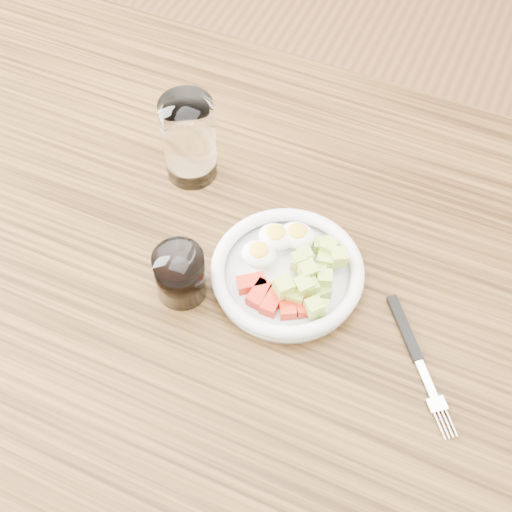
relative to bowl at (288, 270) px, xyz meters
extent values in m
plane|color=brown|center=(-0.04, -0.01, -0.79)|extent=(4.00, 4.00, 0.00)
cube|color=brown|center=(-0.69, 0.34, -0.42)|extent=(0.07, 0.07, 0.73)
cube|color=brown|center=(-0.04, -0.01, -0.04)|extent=(1.50, 0.90, 0.04)
cylinder|color=white|center=(0.00, 0.00, -0.01)|extent=(0.20, 0.20, 0.01)
torus|color=white|center=(0.00, 0.00, 0.00)|extent=(0.21, 0.21, 0.02)
cube|color=red|center=(-0.04, -0.04, 0.00)|extent=(0.04, 0.04, 0.02)
cube|color=red|center=(-0.02, -0.05, 0.00)|extent=(0.03, 0.04, 0.02)
cube|color=red|center=(0.00, -0.05, 0.00)|extent=(0.02, 0.04, 0.02)
cube|color=red|center=(0.02, -0.05, 0.00)|extent=(0.04, 0.04, 0.02)
cube|color=red|center=(0.04, -0.04, 0.00)|extent=(0.04, 0.04, 0.02)
ellipsoid|color=white|center=(-0.03, 0.04, 0.01)|extent=(0.05, 0.04, 0.03)
ellipsoid|color=yellow|center=(-0.03, 0.04, 0.02)|extent=(0.03, 0.03, 0.01)
ellipsoid|color=white|center=(-0.01, 0.05, 0.01)|extent=(0.05, 0.04, 0.03)
ellipsoid|color=yellow|center=(-0.01, 0.05, 0.02)|extent=(0.03, 0.03, 0.01)
ellipsoid|color=white|center=(-0.04, 0.00, 0.01)|extent=(0.05, 0.04, 0.03)
ellipsoid|color=yellow|center=(-0.04, 0.00, 0.02)|extent=(0.03, 0.03, 0.01)
cube|color=#BBCC4E|center=(0.06, -0.05, 0.01)|extent=(0.03, 0.03, 0.02)
cube|color=#BBCC4E|center=(0.06, 0.03, 0.02)|extent=(0.03, 0.03, 0.02)
cube|color=#BBCC4E|center=(0.04, 0.03, 0.00)|extent=(0.03, 0.03, 0.02)
cube|color=#BBCC4E|center=(0.06, -0.04, 0.01)|extent=(0.02, 0.02, 0.02)
cube|color=#BBCC4E|center=(0.01, 0.01, 0.01)|extent=(0.02, 0.02, 0.02)
cube|color=#BBCC4E|center=(0.04, -0.02, 0.00)|extent=(0.02, 0.02, 0.02)
cube|color=#BBCC4E|center=(0.03, -0.04, 0.01)|extent=(0.02, 0.02, 0.02)
cube|color=#BBCC4E|center=(0.04, -0.02, 0.02)|extent=(0.03, 0.03, 0.02)
cube|color=#BBCC4E|center=(0.04, 0.03, 0.01)|extent=(0.03, 0.03, 0.02)
cube|color=#BBCC4E|center=(0.02, 0.01, 0.01)|extent=(0.02, 0.02, 0.02)
cube|color=#BBCC4E|center=(0.01, 0.01, 0.02)|extent=(0.02, 0.02, 0.02)
cube|color=#BBCC4E|center=(0.02, -0.04, 0.01)|extent=(0.03, 0.03, 0.02)
cube|color=#BBCC4E|center=(0.03, -0.03, 0.02)|extent=(0.03, 0.03, 0.02)
cube|color=#BBCC4E|center=(0.04, 0.04, 0.02)|extent=(0.02, 0.02, 0.02)
cube|color=#BBCC4E|center=(0.01, -0.04, 0.02)|extent=(0.03, 0.03, 0.02)
cube|color=#BBCC4E|center=(0.03, 0.06, 0.00)|extent=(0.02, 0.02, 0.02)
cube|color=#BBCC4E|center=(0.04, 0.01, 0.01)|extent=(0.02, 0.02, 0.02)
cube|color=#BBCC4E|center=(0.01, 0.02, 0.02)|extent=(0.03, 0.03, 0.02)
cube|color=#BBCC4E|center=(0.05, -0.01, 0.02)|extent=(0.02, 0.02, 0.02)
cube|color=#BBCC4E|center=(0.05, -0.02, 0.00)|extent=(0.03, 0.03, 0.02)
cube|color=#BBCC4E|center=(0.03, -0.01, 0.02)|extent=(0.03, 0.03, 0.02)
cube|color=#BBCC4E|center=(0.03, 0.05, 0.01)|extent=(0.03, 0.03, 0.02)
cube|color=black|center=(0.17, -0.01, -0.01)|extent=(0.07, 0.09, 0.01)
cube|color=silver|center=(0.22, -0.07, -0.01)|extent=(0.04, 0.05, 0.00)
cube|color=silver|center=(0.24, -0.10, -0.01)|extent=(0.03, 0.03, 0.00)
cylinder|color=silver|center=(0.25, -0.13, -0.02)|extent=(0.02, 0.03, 0.00)
cylinder|color=silver|center=(0.26, -0.12, -0.02)|extent=(0.02, 0.03, 0.00)
cylinder|color=silver|center=(0.26, -0.12, -0.02)|extent=(0.02, 0.03, 0.00)
cylinder|color=silver|center=(0.26, -0.12, -0.02)|extent=(0.02, 0.03, 0.00)
cylinder|color=white|center=(-0.21, 0.12, 0.05)|extent=(0.08, 0.08, 0.14)
cylinder|color=white|center=(-0.12, -0.08, 0.02)|extent=(0.07, 0.07, 0.08)
cylinder|color=black|center=(-0.12, -0.08, 0.02)|extent=(0.06, 0.06, 0.07)
camera|label=1|loc=(0.18, -0.51, 0.82)|focal=50.00mm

